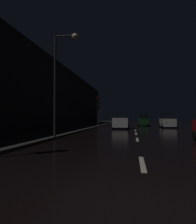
% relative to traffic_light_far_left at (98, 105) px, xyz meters
% --- Properties ---
extents(ground, '(27.57, 84.00, 0.02)m').
position_rel_traffic_light_far_left_xyz_m(ground, '(5.28, -1.36, -3.31)').
color(ground, black).
extents(sidewalk_left, '(4.40, 84.00, 0.15)m').
position_rel_traffic_light_far_left_xyz_m(sidewalk_left, '(-2.30, -1.36, -3.23)').
color(sidewalk_left, '#33302D').
rests_on(sidewalk_left, ground).
extents(building_facade_left, '(0.80, 63.00, 8.75)m').
position_rel_traffic_light_far_left_xyz_m(building_facade_left, '(-4.90, -4.86, 1.07)').
color(building_facade_left, '#2D2B28').
rests_on(building_facade_left, ground).
extents(lane_centerline, '(0.16, 31.65, 0.01)m').
position_rel_traffic_light_far_left_xyz_m(lane_centerline, '(5.28, -7.29, -3.30)').
color(lane_centerline, beige).
rests_on(lane_centerline, ground).
extents(traffic_light_far_left, '(0.32, 0.47, 4.58)m').
position_rel_traffic_light_far_left_xyz_m(traffic_light_far_left, '(0.00, 0.00, 0.00)').
color(traffic_light_far_left, '#38383A').
rests_on(traffic_light_far_left, ground).
extents(streetlamp_overhead, '(1.70, 0.44, 7.10)m').
position_rel_traffic_light_far_left_xyz_m(streetlamp_overhead, '(0.26, -16.35, 1.41)').
color(streetlamp_overhead, '#2D2D30').
rests_on(streetlamp_overhead, ground).
extents(car_approaching_headlights, '(2.04, 4.42, 2.23)m').
position_rel_traffic_light_far_left_xyz_m(car_approaching_headlights, '(3.52, -3.21, -2.29)').
color(car_approaching_headlights, silver).
rests_on(car_approaching_headlights, ground).
extents(car_distant_taillights, '(1.82, 3.93, 1.98)m').
position_rel_traffic_light_far_left_xyz_m(car_distant_taillights, '(6.76, 5.75, -2.40)').
color(car_distant_taillights, '#0F3819').
rests_on(car_distant_taillights, ground).
extents(car_parked_right_far, '(1.87, 4.04, 2.04)m').
position_rel_traffic_light_far_left_xyz_m(car_parked_right_far, '(9.77, 0.14, -2.37)').
color(car_parked_right_far, silver).
rests_on(car_parked_right_far, ground).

